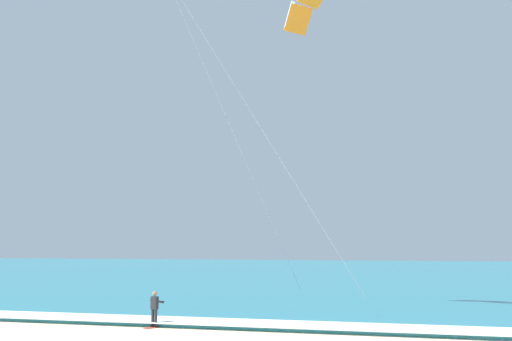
% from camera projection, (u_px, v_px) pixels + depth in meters
% --- Properties ---
extents(sea, '(200.00, 120.00, 0.20)m').
position_uv_depth(sea, '(317.00, 271.00, 85.78)').
color(sea, teal).
rests_on(sea, ground).
extents(surf_foam, '(200.00, 2.66, 0.04)m').
position_uv_depth(surf_foam, '(130.00, 319.00, 29.24)').
color(surf_foam, white).
rests_on(surf_foam, sea).
extents(surfboard, '(0.87, 1.47, 0.09)m').
position_uv_depth(surfboard, '(154.00, 327.00, 27.70)').
color(surfboard, '#E04C38').
rests_on(surfboard, ground).
extents(kitesurfer, '(0.63, 0.63, 1.69)m').
position_uv_depth(kitesurfer, '(155.00, 307.00, 27.83)').
color(kitesurfer, '#232328').
rests_on(kitesurfer, ground).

